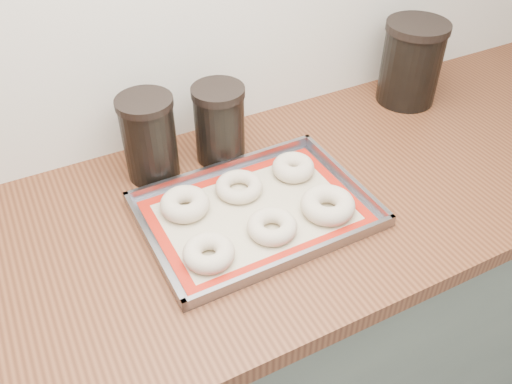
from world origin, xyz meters
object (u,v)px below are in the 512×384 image
canister_left (149,138)px  bagel_back_right (293,167)px  canister_right (411,63)px  bagel_front_mid (272,226)px  bagel_back_left (185,204)px  baking_tray (256,212)px  bagel_front_left (209,253)px  bagel_back_mid (239,187)px  bagel_front_right (328,205)px  canister_mid (219,124)px

canister_left → bagel_back_right: bearing=-28.9°
bagel_back_right → canister_right: size_ratio=0.44×
bagel_front_mid → bagel_back_left: (-0.13, 0.14, 0.00)m
bagel_front_mid → canister_left: size_ratio=0.51×
bagel_back_left → canister_right: canister_right is taller
bagel_back_right → canister_right: (0.44, 0.15, 0.09)m
baking_tray → bagel_back_left: (-0.13, 0.07, 0.02)m
canister_left → bagel_front_left: bearing=-89.5°
bagel_front_mid → bagel_back_mid: bearing=91.5°
baking_tray → canister_right: 0.62m
bagel_front_right → bagel_back_mid: 0.20m
canister_right → canister_mid: bearing=-179.0°
bagel_front_mid → canister_mid: bearing=86.3°
bagel_back_right → canister_mid: (-0.11, 0.14, 0.07)m
bagel_back_left → bagel_back_right: same height
bagel_front_mid → canister_right: (0.57, 0.29, 0.09)m
baking_tray → canister_mid: canister_mid is taller
bagel_back_left → canister_mid: canister_mid is taller
canister_left → canister_mid: canister_left is taller
canister_left → bagel_back_left: bearing=-85.0°
bagel_front_left → canister_mid: 0.34m
bagel_front_mid → bagel_back_right: bearing=47.3°
baking_tray → canister_mid: bearing=84.9°
bagel_front_right → canister_mid: (-0.11, 0.28, 0.07)m
bagel_back_left → canister_mid: (0.15, 0.15, 0.07)m
canister_mid → canister_right: 0.55m
baking_tray → canister_right: bearing=21.5°
bagel_back_left → bagel_back_mid: size_ratio=1.01×
bagel_back_left → bagel_front_mid: bearing=-47.1°
canister_left → bagel_back_mid: bearing=-47.8°
bagel_back_mid → canister_mid: bearing=81.2°
bagel_back_left → canister_left: 0.17m
bagel_back_mid → bagel_back_right: 0.14m
bagel_front_left → canister_mid: bearing=61.6°
bagel_front_mid → bagel_front_right: 0.13m
bagel_front_left → bagel_front_mid: bagel_front_left is taller
canister_right → bagel_back_right: bearing=-161.1°
baking_tray → canister_right: (0.57, 0.23, 0.10)m
bagel_front_left → bagel_back_left: bearing=85.7°
canister_left → canister_mid: (0.16, -0.01, -0.01)m
bagel_front_right → bagel_back_mid: size_ratio=1.10×
baking_tray → bagel_back_right: 0.15m
bagel_back_left → canister_left: bearing=95.0°
baking_tray → bagel_front_mid: (0.00, -0.07, 0.01)m
baking_tray → bagel_front_right: bearing=-27.1°
bagel_back_left → baking_tray: bearing=-29.2°
bagel_back_right → canister_left: bearing=151.1°
bagel_back_left → canister_right: (0.70, 0.15, 0.09)m
bagel_front_mid → bagel_back_left: size_ratio=0.97×
bagel_back_left → bagel_front_left: bearing=-94.3°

